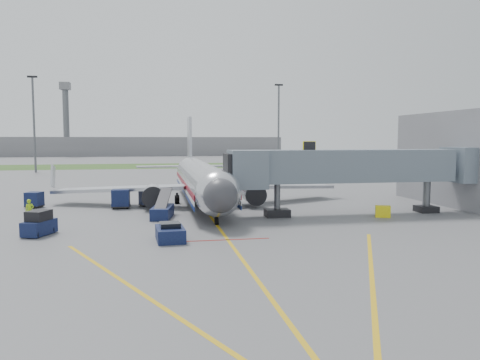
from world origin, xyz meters
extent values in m
plane|color=#565659|center=(0.00, 0.00, 0.00)|extent=(400.00, 400.00, 0.00)
cube|color=#2D4C1E|center=(0.00, 90.00, 0.01)|extent=(300.00, 25.00, 0.01)
cube|color=gold|center=(0.00, -2.00, 0.00)|extent=(0.25, 50.00, 0.01)
cube|color=maroon|center=(0.00, -4.00, 0.00)|extent=(6.00, 0.25, 0.01)
cube|color=gold|center=(-6.00, -14.00, 0.00)|extent=(9.52, 20.04, 0.01)
cube|color=gold|center=(6.00, -14.00, 0.00)|extent=(9.52, 20.04, 0.01)
cylinder|color=silver|center=(0.00, 15.00, 2.70)|extent=(3.80, 28.00, 3.80)
sphere|color=silver|center=(0.00, 1.00, 2.70)|extent=(3.80, 3.80, 3.80)
sphere|color=#38383D|center=(0.00, -0.30, 2.70)|extent=(2.74, 2.74, 2.74)
cube|color=black|center=(0.00, 0.60, 3.25)|extent=(2.20, 1.20, 0.55)
cone|color=silver|center=(0.00, 31.50, 2.70)|extent=(3.80, 5.00, 3.80)
cube|color=#B7BAC1|center=(0.00, 31.00, 6.70)|extent=(0.35, 4.20, 7.00)
cube|color=#B7BAC1|center=(-8.50, 15.00, 1.80)|extent=(15.10, 8.59, 1.13)
cube|color=#B7BAC1|center=(8.50, 15.00, 1.80)|extent=(15.10, 8.59, 1.13)
cylinder|color=silver|center=(-5.20, 12.00, 1.35)|extent=(2.10, 3.60, 2.10)
cylinder|color=silver|center=(5.20, 12.00, 1.35)|extent=(2.10, 3.60, 2.10)
cube|color=maroon|center=(1.92, 15.00, 2.35)|extent=(0.05, 28.00, 0.45)
cube|color=navy|center=(1.92, 15.00, 1.45)|extent=(0.05, 28.00, 0.35)
cylinder|color=black|center=(0.00, 2.00, 0.30)|extent=(0.28, 0.70, 0.70)
cylinder|color=black|center=(-2.60, 15.50, 0.45)|extent=(0.50, 1.00, 1.00)
cylinder|color=black|center=(2.60, 15.50, 0.45)|extent=(0.50, 1.00, 1.00)
cube|color=slate|center=(13.00, 5.00, 4.60)|extent=(20.00, 3.00, 3.00)
cube|color=slate|center=(3.20, 5.00, 4.40)|extent=(3.20, 3.60, 3.40)
cube|color=black|center=(2.00, 5.00, 4.40)|extent=(1.60, 3.00, 2.80)
cube|color=yellow|center=(9.00, 5.00, 6.40)|extent=(1.20, 0.15, 1.00)
cylinder|color=#595B60|center=(6.00, 5.00, 1.55)|extent=(0.56, 0.56, 3.10)
cube|color=black|center=(6.00, 5.00, 0.35)|extent=(2.20, 1.60, 0.70)
cylinder|color=#595B60|center=(21.00, 5.00, 1.55)|extent=(0.70, 0.70, 3.10)
cube|color=black|center=(21.00, 5.00, 0.30)|extent=(1.80, 1.80, 0.60)
cube|color=slate|center=(25.00, 5.00, 4.60)|extent=(3.00, 4.00, 3.40)
cube|color=slate|center=(30.00, 10.00, 5.00)|extent=(10.00, 16.00, 10.00)
cylinder|color=#595B60|center=(-30.00, 70.00, 10.00)|extent=(0.44, 0.44, 20.00)
cube|color=black|center=(-30.00, 70.00, 20.20)|extent=(2.00, 0.40, 0.40)
cylinder|color=#595B60|center=(25.00, 75.00, 10.00)|extent=(0.44, 0.44, 20.00)
cube|color=black|center=(25.00, 75.00, 20.20)|extent=(2.00, 0.40, 0.40)
cube|color=slate|center=(-10.00, 170.00, 4.00)|extent=(120.00, 14.00, 8.00)
cylinder|color=#595B60|center=(-40.00, 165.00, 14.00)|extent=(2.40, 2.40, 28.00)
cube|color=slate|center=(-40.00, 165.00, 28.50)|extent=(4.00, 4.00, 3.00)
cube|color=black|center=(-4.00, -3.50, 0.47)|extent=(2.08, 3.20, 0.94)
cube|color=black|center=(-4.00, -3.50, 1.07)|extent=(1.46, 1.46, 0.43)
cylinder|color=black|center=(-4.70, -4.66, 0.34)|extent=(0.23, 0.70, 0.69)
cylinder|color=black|center=(-3.16, -4.57, 0.34)|extent=(0.23, 0.70, 0.69)
cylinder|color=black|center=(-4.84, -2.43, 0.34)|extent=(0.23, 0.70, 0.69)
cylinder|color=black|center=(-3.30, -2.34, 0.34)|extent=(0.23, 0.70, 0.69)
cube|color=black|center=(-13.47, 0.13, 0.58)|extent=(2.27, 2.95, 1.05)
cube|color=black|center=(-13.47, 0.13, 1.47)|extent=(1.81, 2.04, 0.74)
cylinder|color=black|center=(-14.32, -0.54, 0.26)|extent=(0.42, 0.57, 0.53)
cylinder|color=black|center=(-13.35, -0.95, 0.26)|extent=(0.42, 0.57, 0.53)
cylinder|color=black|center=(-13.59, 1.21, 0.26)|extent=(0.42, 0.57, 0.53)
cylinder|color=black|center=(-12.62, 0.80, 0.26)|extent=(0.42, 0.57, 0.53)
cube|color=black|center=(-8.46, 13.04, 1.07)|extent=(1.79, 1.79, 1.75)
cube|color=black|center=(-8.46, 13.04, 0.20)|extent=(1.84, 1.84, 0.14)
cylinder|color=black|center=(-9.15, 12.37, 0.16)|extent=(0.25, 0.32, 0.32)
cylinder|color=black|center=(-7.79, 12.35, 0.16)|extent=(0.25, 0.32, 0.32)
cylinder|color=black|center=(-9.12, 13.73, 0.16)|extent=(0.25, 0.32, 0.32)
cylinder|color=black|center=(-7.76, 13.70, 0.16)|extent=(0.25, 0.32, 0.32)
cube|color=black|center=(-17.34, 15.10, 0.89)|extent=(1.81, 1.81, 1.46)
cube|color=black|center=(-17.34, 15.10, 0.17)|extent=(1.87, 1.87, 0.11)
cylinder|color=black|center=(-18.04, 14.72, 0.13)|extent=(0.27, 0.31, 0.26)
cylinder|color=black|center=(-16.95, 14.40, 0.13)|extent=(0.27, 0.31, 0.26)
cylinder|color=black|center=(-17.72, 15.80, 0.13)|extent=(0.27, 0.31, 0.26)
cylinder|color=black|center=(-16.64, 15.48, 0.13)|extent=(0.27, 0.31, 0.26)
cube|color=black|center=(-5.82, 14.10, 0.87)|extent=(1.83, 1.83, 1.41)
cube|color=black|center=(-5.82, 14.10, 0.16)|extent=(1.89, 1.89, 0.11)
cylinder|color=black|center=(-6.13, 13.39, 0.13)|extent=(0.28, 0.31, 0.26)
cylinder|color=black|center=(-5.11, 13.79, 0.13)|extent=(0.28, 0.31, 0.26)
cylinder|color=black|center=(-6.53, 14.40, 0.13)|extent=(0.28, 0.31, 0.26)
cylinder|color=black|center=(-5.51, 14.81, 0.13)|extent=(0.28, 0.31, 0.26)
cube|color=black|center=(-4.36, 6.36, 0.52)|extent=(2.29, 4.35, 1.03)
cube|color=black|center=(-4.26, 6.92, 1.61)|extent=(1.81, 4.74, 1.62)
cylinder|color=black|center=(-5.18, 4.99, 0.32)|extent=(0.36, 0.68, 0.64)
cylinder|color=black|center=(-4.05, 4.79, 0.32)|extent=(0.36, 0.68, 0.64)
cylinder|color=black|center=(-4.67, 7.93, 0.32)|extent=(0.36, 0.68, 0.64)
cylinder|color=black|center=(-3.54, 7.73, 0.32)|extent=(0.36, 0.68, 0.64)
cube|color=yellow|center=(15.41, 3.00, 0.52)|extent=(1.54, 1.31, 1.04)
cylinder|color=black|center=(15.01, 3.17, 0.13)|extent=(0.26, 0.31, 0.26)
cylinder|color=black|center=(15.81, 2.83, 0.13)|extent=(0.26, 0.31, 0.26)
imported|color=#9BCD18|center=(-15.61, 6.22, 0.98)|extent=(0.83, 0.68, 1.95)
camera|label=1|loc=(-5.03, -36.09, 7.08)|focal=35.00mm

